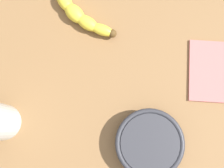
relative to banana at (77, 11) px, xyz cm
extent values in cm
cube|color=brown|center=(-15.85, -12.90, -3.32)|extent=(120.00, 120.00, 3.00)
ellipsoid|color=yellow|center=(0.42, 3.90, 0.00)|extent=(5.24, 6.66, 3.13)
ellipsoid|color=yellow|center=(-0.77, 0.15, 0.00)|extent=(4.74, 6.50, 3.64)
ellipsoid|color=yellow|center=(-1.13, -3.76, 0.00)|extent=(3.22, 5.95, 3.13)
ellipsoid|color=yellow|center=(-0.65, -7.65, 0.00)|extent=(3.90, 6.34, 2.62)
sphere|color=#513819|center=(-0.04, -10.24, 0.00)|extent=(2.00, 2.00, 2.00)
cylinder|color=#2D2D33|center=(-16.98, -30.85, 0.54)|extent=(12.67, 12.67, 4.72)
torus|color=#2D2D33|center=(-16.98, -30.85, 2.30)|extent=(14.97, 14.97, 1.20)
cube|color=#BC6660|center=(5.88, -35.61, -1.52)|extent=(19.04, 18.16, 0.60)
camera|label=1|loc=(-19.47, -22.81, 61.52)|focal=43.65mm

